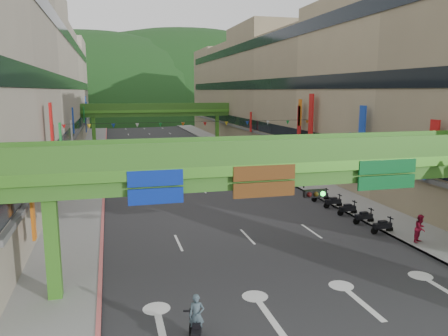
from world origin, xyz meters
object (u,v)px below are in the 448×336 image
object	(u,v)px
scooter_rider_near	(197,321)
scooter_rider_mid	(200,160)
car_yellow	(178,156)
overpass_near	(308,177)
pedestrian_red	(420,231)
car_silver	(154,169)

from	to	relation	value
scooter_rider_near	scooter_rider_mid	world-z (taller)	scooter_rider_near
scooter_rider_near	car_yellow	bearing A→B (deg)	82.13
overpass_near	car_yellow	xyz separation A→B (m)	(-0.49, 38.65, -4.58)
overpass_near	scooter_rider_near	xyz separation A→B (m)	(-6.44, -4.38, -4.32)
car_yellow	pedestrian_red	size ratio (longest dim) A/B	2.10
car_silver	pedestrian_red	bearing A→B (deg)	-57.22
overpass_near	scooter_rider_mid	bearing A→B (deg)	87.90
scooter_rider_mid	car_yellow	size ratio (longest dim) A/B	0.52
scooter_rider_near	car_silver	xyz separation A→B (m)	(1.79, 34.00, -0.26)
car_silver	car_yellow	world-z (taller)	car_silver
scooter_rider_mid	pedestrian_red	world-z (taller)	scooter_rider_mid
overpass_near	car_yellow	distance (m)	38.93
scooter_rider_mid	pedestrian_red	xyz separation A→B (m)	(7.68, -29.74, -0.11)
overpass_near	scooter_rider_near	bearing A→B (deg)	-145.78
scooter_rider_near	car_yellow	distance (m)	43.44
scooter_rider_near	scooter_rider_mid	xyz separation A→B (m)	(7.63, 36.74, 0.09)
car_yellow	car_silver	bearing A→B (deg)	-122.25
overpass_near	scooter_rider_near	distance (m)	8.91
car_silver	scooter_rider_near	bearing A→B (deg)	-86.83
pedestrian_red	scooter_rider_mid	bearing A→B (deg)	75.46
car_yellow	scooter_rider_near	bearing A→B (deg)	-105.44
overpass_near	car_silver	world-z (taller)	overpass_near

